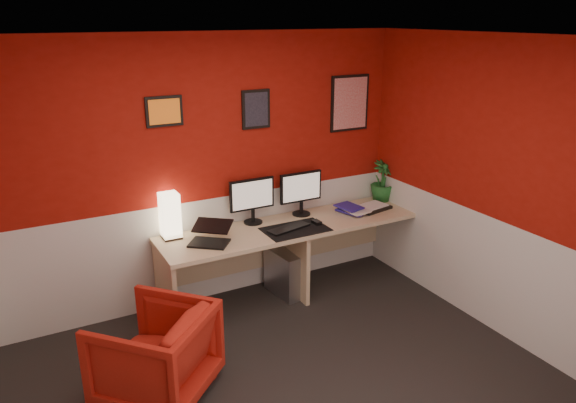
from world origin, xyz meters
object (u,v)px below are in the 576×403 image
object	(u,v)px
zen_tray	(372,208)
pc_tower	(284,273)
shoji_lamp	(170,217)
monitor_right	(301,187)
laptop	(209,232)
monitor_left	(253,194)
desk	(293,259)
potted_plant	(382,181)
armchair	(155,353)

from	to	relation	value
zen_tray	pc_tower	size ratio (longest dim) A/B	0.78
shoji_lamp	zen_tray	xyz separation A→B (m)	(2.05, -0.23, -0.18)
monitor_right	zen_tray	size ratio (longest dim) A/B	1.66
monitor_right	laptop	bearing A→B (deg)	-166.14
shoji_lamp	monitor_left	world-z (taller)	monitor_left
desk	monitor_left	world-z (taller)	monitor_left
monitor_left	monitor_right	bearing A→B (deg)	-2.14
monitor_right	zen_tray	bearing A→B (deg)	-15.80
laptop	monitor_right	world-z (taller)	monitor_right
monitor_left	zen_tray	xyz separation A→B (m)	(1.24, -0.22, -0.28)
shoji_lamp	laptop	world-z (taller)	shoji_lamp
shoji_lamp	desk	bearing A→B (deg)	-11.71
zen_tray	potted_plant	distance (m)	0.37
pc_tower	zen_tray	bearing A→B (deg)	-8.63
shoji_lamp	monitor_left	xyz separation A→B (m)	(0.80, -0.01, 0.09)
shoji_lamp	armchair	distance (m)	1.34
shoji_lamp	potted_plant	size ratio (longest dim) A/B	0.92
laptop	potted_plant	bearing A→B (deg)	45.42
potted_plant	laptop	bearing A→B (deg)	-173.37
pc_tower	armchair	world-z (taller)	armchair
laptop	monitor_left	world-z (taller)	monitor_left
desk	zen_tray	size ratio (longest dim) A/B	7.43
monitor_left	potted_plant	bearing A→B (deg)	-1.78
desk	shoji_lamp	xyz separation A→B (m)	(-1.12, 0.23, 0.56)
laptop	potted_plant	size ratio (longest dim) A/B	0.76
desk	laptop	world-z (taller)	laptop
shoji_lamp	potted_plant	world-z (taller)	potted_plant
potted_plant	armchair	distance (m)	3.04
monitor_left	potted_plant	distance (m)	1.50
laptop	potted_plant	xyz separation A→B (m)	(2.05, 0.24, 0.11)
zen_tray	pc_tower	world-z (taller)	zen_tray
pc_tower	potted_plant	bearing A→B (deg)	-0.18
monitor_left	laptop	bearing A→B (deg)	-152.82
armchair	shoji_lamp	bearing A→B (deg)	-156.57
zen_tray	armchair	distance (m)	2.71
zen_tray	pc_tower	bearing A→B (deg)	178.01
armchair	zen_tray	bearing A→B (deg)	156.09
pc_tower	armchair	bearing A→B (deg)	-156.00
shoji_lamp	monitor_right	size ratio (longest dim) A/B	0.69
desk	potted_plant	bearing A→B (deg)	8.54
desk	monitor_left	distance (m)	0.76
laptop	armchair	bearing A→B (deg)	-93.32
potted_plant	pc_tower	xyz separation A→B (m)	(-1.26, -0.14, -0.72)
desk	potted_plant	distance (m)	1.33
potted_plant	pc_tower	world-z (taller)	potted_plant
monitor_right	armchair	distance (m)	2.21
desk	monitor_left	xyz separation A→B (m)	(-0.32, 0.22, 0.66)
laptop	monitor_right	bearing A→B (deg)	52.65
monitor_right	potted_plant	world-z (taller)	monitor_right
desk	potted_plant	world-z (taller)	potted_plant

